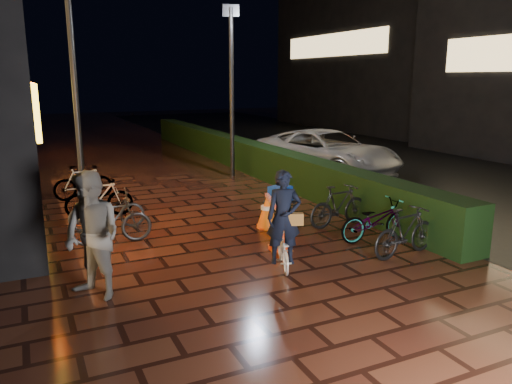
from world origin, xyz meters
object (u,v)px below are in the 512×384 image
bystander_person (92,236)px  cart_assembly (280,196)px  cyclist (283,232)px  van (326,152)px  traffic_barrier (274,220)px

bystander_person → cart_assembly: (4.30, 2.39, -0.36)m
cyclist → cart_assembly: cyclist is taller
bystander_person → van: bearing=93.6°
bystander_person → traffic_barrier: bearing=75.7°
cyclist → traffic_barrier: 1.66m
traffic_barrier → cyclist: bearing=-111.5°
cyclist → traffic_barrier: cyclist is taller
bystander_person → van: (8.29, 6.68, -0.21)m
cyclist → cart_assembly: bearing=63.1°
van → traffic_barrier: van is taller
cyclist → bystander_person: bearing=177.4°
bystander_person → cart_assembly: 4.93m
cart_assembly → van: bearing=47.1°
van → traffic_barrier: 7.07m
cyclist → cart_assembly: (1.28, 2.52, -0.04)m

